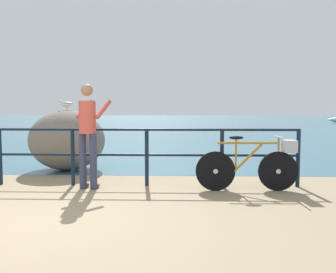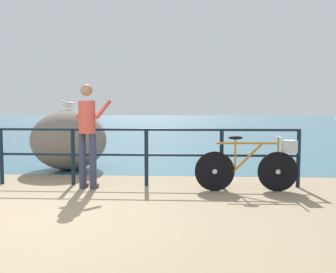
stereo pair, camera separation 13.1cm
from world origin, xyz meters
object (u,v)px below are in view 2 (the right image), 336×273
Objects in this scene: seagull at (69,104)px; bicycle at (255,163)px; person_at_railing at (88,131)px; breakwater_boulder_main at (69,140)px.

bicycle is at bearing 141.53° from seagull.
person_at_railing is at bearing 106.55° from seagull.
bicycle is 2.87m from person_at_railing.
breakwater_boulder_main is 0.82m from seagull.
seagull reaches higher than breakwater_boulder_main.
bicycle is 1.01× the size of breakwater_boulder_main.
person_at_railing is 2.15m from breakwater_boulder_main.
seagull is (-3.82, 2.06, 1.02)m from bicycle.
bicycle is 4.28m from breakwater_boulder_main.
bicycle is 4.46m from seagull.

